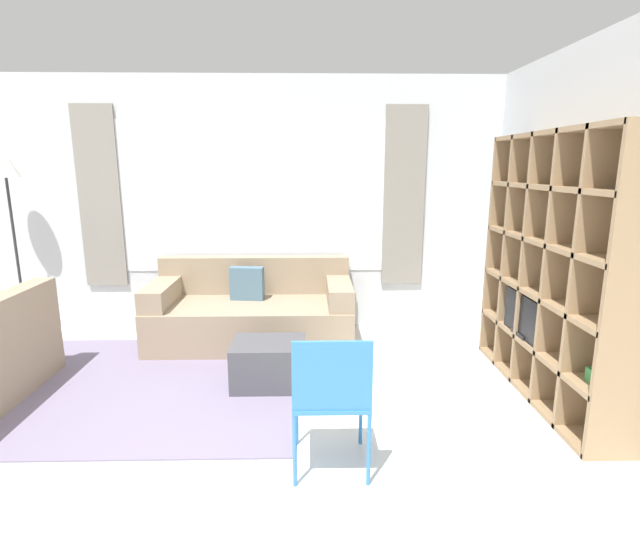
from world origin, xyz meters
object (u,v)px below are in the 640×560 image
(floor_lamp, at_px, (7,182))
(couch_main, at_px, (252,313))
(ottoman, at_px, (269,364))
(folding_chair, at_px, (331,391))
(shelving_unit, at_px, (557,270))

(floor_lamp, bearing_deg, couch_main, -4.94)
(couch_main, bearing_deg, ottoman, -76.87)
(floor_lamp, relative_size, folding_chair, 2.23)
(couch_main, height_order, ottoman, couch_main)
(couch_main, xyz_separation_m, ottoman, (0.25, -1.07, -0.12))
(floor_lamp, bearing_deg, shelving_unit, -16.65)
(shelving_unit, bearing_deg, floor_lamp, 163.35)
(shelving_unit, bearing_deg, folding_chair, -149.73)
(couch_main, xyz_separation_m, folding_chair, (0.71, -2.29, 0.21))
(ottoman, distance_m, folding_chair, 1.34)
(ottoman, xyz_separation_m, floor_lamp, (-2.68, 1.28, 1.44))
(couch_main, relative_size, folding_chair, 2.33)
(ottoman, height_order, folding_chair, folding_chair)
(shelving_unit, xyz_separation_m, ottoman, (-2.23, 0.19, -0.82))
(ottoman, relative_size, folding_chair, 0.69)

